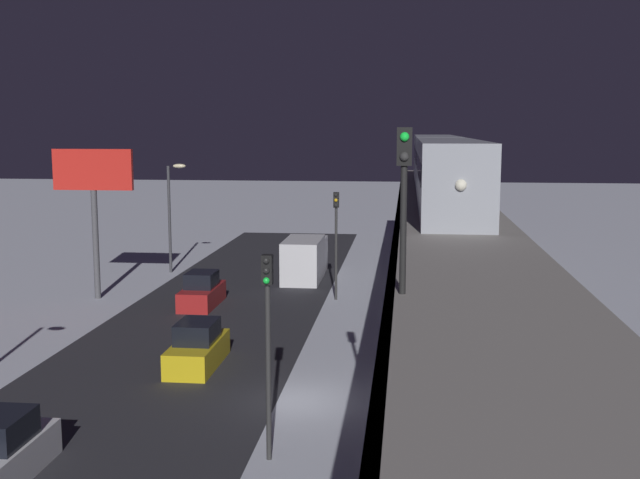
{
  "coord_description": "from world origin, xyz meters",
  "views": [
    {
      "loc": [
        -4.19,
        27.79,
        10.15
      ],
      "look_at": [
        1.62,
        -24.25,
        2.62
      ],
      "focal_mm": 43.87,
      "sensor_mm": 36.0,
      "label": 1
    }
  ],
  "objects_px": {
    "box_truck": "(305,258)",
    "traffic_light_mid": "(336,230)",
    "sedan_red": "(202,292)",
    "commercial_billboard": "(93,184)",
    "rail_signal": "(404,181)",
    "subway_train": "(441,164)",
    "sedan_white": "(0,454)",
    "traffic_light_near": "(268,327)",
    "sedan_yellow": "(198,348)"
  },
  "relations": [
    {
      "from": "box_truck",
      "to": "traffic_light_near",
      "type": "relative_size",
      "value": 1.16
    },
    {
      "from": "rail_signal",
      "to": "commercial_billboard",
      "type": "bearing_deg",
      "value": -54.33
    },
    {
      "from": "box_truck",
      "to": "rail_signal",
      "type": "bearing_deg",
      "value": 101.45
    },
    {
      "from": "sedan_yellow",
      "to": "sedan_white",
      "type": "height_order",
      "value": "same"
    },
    {
      "from": "rail_signal",
      "to": "traffic_light_near",
      "type": "distance_m",
      "value": 7.31
    },
    {
      "from": "sedan_red",
      "to": "sedan_white",
      "type": "bearing_deg",
      "value": 90.0
    },
    {
      "from": "subway_train",
      "to": "traffic_light_near",
      "type": "bearing_deg",
      "value": 76.43
    },
    {
      "from": "sedan_yellow",
      "to": "box_truck",
      "type": "height_order",
      "value": "box_truck"
    },
    {
      "from": "traffic_light_mid",
      "to": "commercial_billboard",
      "type": "relative_size",
      "value": 0.72
    },
    {
      "from": "subway_train",
      "to": "commercial_billboard",
      "type": "distance_m",
      "value": 20.69
    },
    {
      "from": "commercial_billboard",
      "to": "subway_train",
      "type": "bearing_deg",
      "value": -169.46
    },
    {
      "from": "rail_signal",
      "to": "box_truck",
      "type": "relative_size",
      "value": 0.54
    },
    {
      "from": "rail_signal",
      "to": "sedan_yellow",
      "type": "height_order",
      "value": "rail_signal"
    },
    {
      "from": "rail_signal",
      "to": "box_truck",
      "type": "height_order",
      "value": "rail_signal"
    },
    {
      "from": "commercial_billboard",
      "to": "box_truck",
      "type": "bearing_deg",
      "value": -145.93
    },
    {
      "from": "box_truck",
      "to": "traffic_light_mid",
      "type": "relative_size",
      "value": 1.16
    },
    {
      "from": "rail_signal",
      "to": "box_truck",
      "type": "distance_m",
      "value": 34.7
    },
    {
      "from": "traffic_light_mid",
      "to": "sedan_red",
      "type": "bearing_deg",
      "value": 18.02
    },
    {
      "from": "sedan_white",
      "to": "traffic_light_mid",
      "type": "distance_m",
      "value": 26.28
    },
    {
      "from": "sedan_white",
      "to": "commercial_billboard",
      "type": "distance_m",
      "value": 25.4
    },
    {
      "from": "traffic_light_mid",
      "to": "commercial_billboard",
      "type": "distance_m",
      "value": 14.51
    },
    {
      "from": "subway_train",
      "to": "sedan_red",
      "type": "xyz_separation_m",
      "value": [
        13.6,
        5.01,
        -7.13
      ]
    },
    {
      "from": "box_truck",
      "to": "commercial_billboard",
      "type": "distance_m",
      "value": 14.94
    },
    {
      "from": "box_truck",
      "to": "traffic_light_mid",
      "type": "distance_m",
      "value": 7.66
    },
    {
      "from": "subway_train",
      "to": "rail_signal",
      "type": "relative_size",
      "value": 9.22
    },
    {
      "from": "subway_train",
      "to": "traffic_light_near",
      "type": "height_order",
      "value": "subway_train"
    },
    {
      "from": "box_truck",
      "to": "commercial_billboard",
      "type": "height_order",
      "value": "commercial_billboard"
    },
    {
      "from": "subway_train",
      "to": "sedan_white",
      "type": "relative_size",
      "value": 8.74
    },
    {
      "from": "rail_signal",
      "to": "commercial_billboard",
      "type": "height_order",
      "value": "rail_signal"
    },
    {
      "from": "subway_train",
      "to": "traffic_light_mid",
      "type": "height_order",
      "value": "subway_train"
    },
    {
      "from": "subway_train",
      "to": "traffic_light_mid",
      "type": "bearing_deg",
      "value": 22.86
    },
    {
      "from": "subway_train",
      "to": "sedan_white",
      "type": "distance_m",
      "value": 31.52
    },
    {
      "from": "sedan_yellow",
      "to": "traffic_light_near",
      "type": "bearing_deg",
      "value": -62.52
    },
    {
      "from": "sedan_yellow",
      "to": "sedan_white",
      "type": "relative_size",
      "value": 1.06
    },
    {
      "from": "sedan_yellow",
      "to": "subway_train",
      "type": "bearing_deg",
      "value": 56.37
    },
    {
      "from": "rail_signal",
      "to": "box_truck",
      "type": "bearing_deg",
      "value": -78.55
    },
    {
      "from": "sedan_yellow",
      "to": "box_truck",
      "type": "distance_m",
      "value": 20.35
    },
    {
      "from": "sedan_red",
      "to": "traffic_light_near",
      "type": "distance_m",
      "value": 21.88
    },
    {
      "from": "sedan_red",
      "to": "traffic_light_near",
      "type": "bearing_deg",
      "value": 110.31
    },
    {
      "from": "sedan_red",
      "to": "commercial_billboard",
      "type": "relative_size",
      "value": 0.5
    },
    {
      "from": "box_truck",
      "to": "subway_train",
      "type": "bearing_deg",
      "value": 155.53
    },
    {
      "from": "traffic_light_near",
      "to": "traffic_light_mid",
      "type": "bearing_deg",
      "value": -90.0
    },
    {
      "from": "traffic_light_near",
      "to": "traffic_light_mid",
      "type": "xyz_separation_m",
      "value": [
        0.0,
        -22.71,
        0.0
      ]
    },
    {
      "from": "commercial_billboard",
      "to": "traffic_light_near",
      "type": "bearing_deg",
      "value": 123.47
    },
    {
      "from": "traffic_light_near",
      "to": "commercial_billboard",
      "type": "distance_m",
      "value": 25.91
    },
    {
      "from": "box_truck",
      "to": "traffic_light_mid",
      "type": "bearing_deg",
      "value": 112.31
    },
    {
      "from": "box_truck",
      "to": "sedan_red",
      "type": "bearing_deg",
      "value": 61.97
    },
    {
      "from": "sedan_white",
      "to": "traffic_light_near",
      "type": "relative_size",
      "value": 0.66
    },
    {
      "from": "rail_signal",
      "to": "commercial_billboard",
      "type": "distance_m",
      "value": 31.35
    },
    {
      "from": "rail_signal",
      "to": "traffic_light_near",
      "type": "xyz_separation_m",
      "value": [
        4.03,
        -3.92,
        -4.68
      ]
    }
  ]
}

